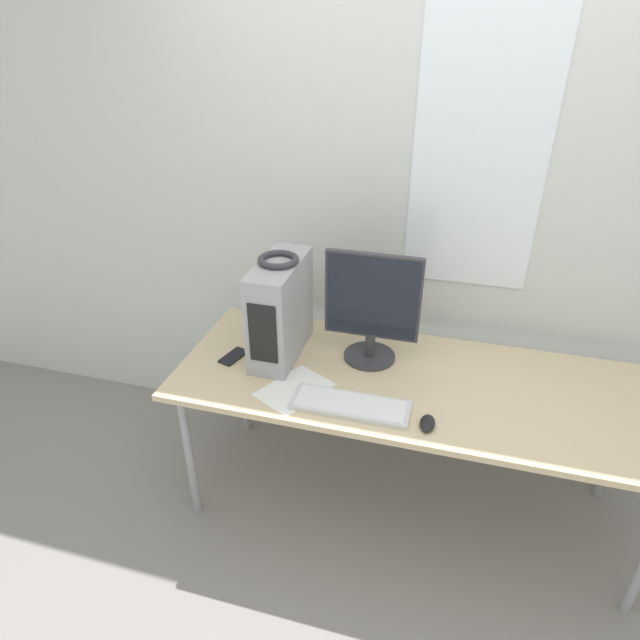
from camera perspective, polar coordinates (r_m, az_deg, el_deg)
ground_plane at (r=2.59m, az=7.30°, el=-24.94°), size 14.00×14.00×0.00m
wall_back at (r=2.54m, az=12.65°, el=11.83°), size 8.00×0.07×2.70m
desk at (r=2.37m, az=9.90°, el=-7.30°), size 2.06×0.79×0.74m
pc_tower at (r=2.38m, az=-4.25°, el=1.14°), size 0.18×0.44×0.45m
headphones at (r=2.28m, az=-4.47°, el=6.44°), size 0.18×0.18×0.03m
monitor_main at (r=2.33m, az=5.57°, el=1.39°), size 0.42×0.23×0.51m
keyboard at (r=2.16m, az=3.25°, el=-9.05°), size 0.48×0.16×0.02m
mouse at (r=2.11m, az=11.38°, el=-10.73°), size 0.06×0.10×0.03m
cell_phone at (r=2.48m, az=-9.21°, el=-3.85°), size 0.10×0.16×0.01m
paper_sheet_left at (r=2.26m, az=-2.74°, el=-7.40°), size 0.32×0.36×0.00m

